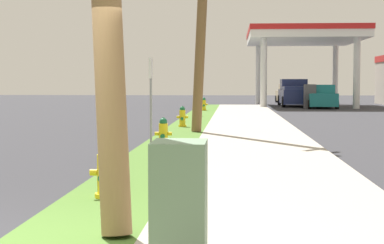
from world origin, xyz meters
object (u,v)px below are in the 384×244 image
at_px(fire_hydrant_nearest, 105,174).
at_px(street_sign_post, 151,86).
at_px(car_tan_by_near_pump, 289,94).
at_px(car_teal_by_far_pump, 321,97).
at_px(fire_hydrant_second, 163,135).
at_px(utility_cabinet, 179,209).
at_px(fire_hydrant_fifth, 204,105).
at_px(truck_navy_at_forecourt, 295,94).
at_px(fire_hydrant_fourth, 197,109).
at_px(fire_hydrant_third, 182,118).

xyz_separation_m(fire_hydrant_nearest, street_sign_post, (0.03, 4.69, 1.19)).
distance_m(car_tan_by_near_pump, car_teal_by_far_pump, 10.57).
distance_m(fire_hydrant_second, street_sign_post, 2.31).
bearing_deg(street_sign_post, car_teal_by_far_pump, 75.60).
distance_m(utility_cabinet, street_sign_post, 8.05).
xyz_separation_m(fire_hydrant_fifth, truck_navy_at_forecourt, (6.11, 10.19, 0.47)).
relative_size(street_sign_post, truck_navy_at_forecourt, 0.39).
distance_m(fire_hydrant_second, car_tan_by_near_pump, 38.66).
xyz_separation_m(fire_hydrant_nearest, fire_hydrant_fourth, (0.05, 21.27, 0.00)).
bearing_deg(street_sign_post, fire_hydrant_nearest, -90.36).
bearing_deg(truck_navy_at_forecourt, fire_hydrant_second, -101.21).
bearing_deg(car_tan_by_near_pump, fire_hydrant_third, -102.02).
distance_m(fire_hydrant_fifth, street_sign_post, 22.78).
distance_m(fire_hydrant_third, car_tan_by_near_pump, 31.32).
bearing_deg(fire_hydrant_fourth, fire_hydrant_second, -89.90).
bearing_deg(car_tan_by_near_pump, fire_hydrant_fifth, -110.10).
bearing_deg(fire_hydrant_fifth, fire_hydrant_nearest, -90.21).
distance_m(fire_hydrant_second, fire_hydrant_third, 7.50).
relative_size(car_tan_by_near_pump, truck_navy_at_forecourt, 0.85).
xyz_separation_m(utility_cabinet, truck_navy_at_forecourt, (4.90, 40.82, 0.29)).
height_order(utility_cabinet, street_sign_post, street_sign_post).
bearing_deg(street_sign_post, fire_hydrant_fifth, 89.82).
relative_size(fire_hydrant_fourth, street_sign_post, 0.35).
relative_size(fire_hydrant_fifth, utility_cabinet, 0.68).
height_order(car_tan_by_near_pump, truck_navy_at_forecourt, truck_navy_at_forecourt).
bearing_deg(car_teal_by_far_pump, fire_hydrant_fifth, -137.65).
relative_size(car_teal_by_far_pump, truck_navy_at_forecourt, 0.84).
distance_m(car_teal_by_far_pump, truck_navy_at_forecourt, 3.62).
distance_m(fire_hydrant_second, fire_hydrant_fourth, 14.59).
bearing_deg(utility_cabinet, fire_hydrant_fourth, 92.95).
distance_m(fire_hydrant_fourth, truck_navy_at_forecourt, 17.49).
xyz_separation_m(street_sign_post, car_teal_by_far_pump, (7.60, 29.61, -0.91)).
xyz_separation_m(fire_hydrant_fifth, car_teal_by_far_pump, (7.53, 6.86, 0.28)).
distance_m(fire_hydrant_third, fire_hydrant_fifth, 13.27).
bearing_deg(fire_hydrant_third, fire_hydrant_fifth, 89.28).
height_order(fire_hydrant_fifth, utility_cabinet, utility_cabinet).
height_order(fire_hydrant_third, car_teal_by_far_pump, car_teal_by_far_pump).
bearing_deg(fire_hydrant_fourth, street_sign_post, -90.06).
height_order(fire_hydrant_fourth, truck_navy_at_forecourt, truck_navy_at_forecourt).
relative_size(fire_hydrant_second, car_teal_by_far_pump, 0.16).
bearing_deg(fire_hydrant_second, fire_hydrant_nearest, -90.61).
bearing_deg(fire_hydrant_fourth, car_teal_by_far_pump, 59.81).
bearing_deg(truck_navy_at_forecourt, street_sign_post, -100.62).
bearing_deg(fire_hydrant_second, car_teal_by_far_pump, 74.70).
relative_size(fire_hydrant_fifth, car_teal_by_far_pump, 0.16).
bearing_deg(utility_cabinet, truck_navy_at_forecourt, 83.15).
bearing_deg(fire_hydrant_third, fire_hydrant_second, -88.95).
distance_m(utility_cabinet, truck_navy_at_forecourt, 41.12).
bearing_deg(truck_navy_at_forecourt, fire_hydrant_fourth, -110.63).
relative_size(utility_cabinet, car_tan_by_near_pump, 0.24).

